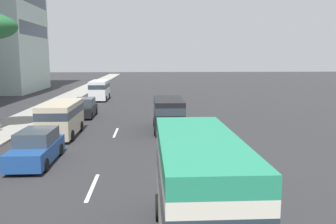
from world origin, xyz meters
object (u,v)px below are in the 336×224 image
Objects in this scene: minibus_fourth at (198,188)px; van_fifth at (168,112)px; van_lead at (61,117)px; van_sixth at (100,89)px; car_second at (37,148)px; car_third at (84,108)px.

minibus_fourth is 1.26× the size of van_fifth.
minibus_fourth reaches higher than van_lead.
van_fifth is (1.45, -7.32, 0.02)m from van_lead.
van_sixth is (20.81, 0.18, 0.07)m from van_lead.
van_sixth is (27.10, 0.41, 0.61)m from car_second.
minibus_fourth reaches higher than van_fifth.
van_sixth is at bearing 11.70° from minibus_fourth.
van_fifth is (16.34, -0.11, -0.40)m from minibus_fourth.
van_fifth is at bearing 21.19° from van_sixth.
van_sixth is at bearing -179.50° from van_lead.
minibus_fourth is at bearing 17.18° from car_third.
van_fifth is (-6.51, -7.18, 0.55)m from car_third.
car_third is at bearing 17.18° from minibus_fourth.
van_sixth is (35.70, 7.39, -0.34)m from minibus_fourth.
van_sixth is at bearing -179.13° from car_second.
van_sixth reaches higher than car_second.
car_second is 0.71× the size of minibus_fourth.
car_third is 0.65× the size of minibus_fourth.
van_fifth reaches higher than van_lead.
car_third is at bearing 1.47° from van_sixth.
van_sixth reaches higher than van_fifth.
car_second is at bearing 39.06° from minibus_fourth.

